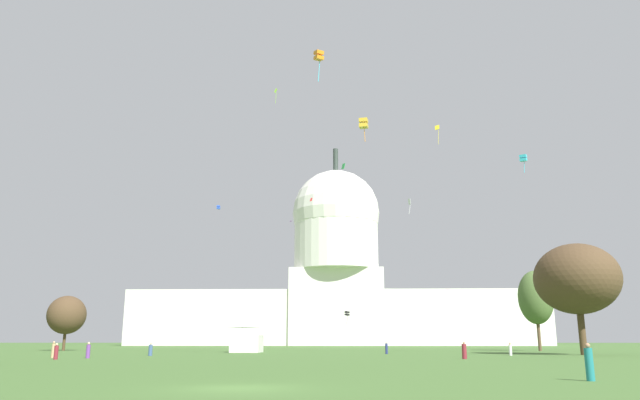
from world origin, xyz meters
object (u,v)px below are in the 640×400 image
(kite_gold_mid, at_px, (364,123))
(kite_green_high, at_px, (343,166))
(kite_pink_low, at_px, (446,291))
(kite_black_low, at_px, (347,313))
(person_denim_edge_west, at_px, (150,350))
(person_purple_mid_left, at_px, (88,351))
(kite_yellow_high, at_px, (437,129))
(kite_violet_high, at_px, (289,222))
(tree_east_mid, at_px, (577,279))
(kite_lime_high, at_px, (276,93))
(kite_orange_mid, at_px, (319,56))
(kite_blue_high, at_px, (218,207))
(tree_west_far, at_px, (67,315))
(capitol_building, at_px, (336,275))
(kite_cyan_mid, at_px, (523,158))
(person_maroon_edge_east, at_px, (464,351))
(person_navy_near_tent, at_px, (386,348))
(kite_white_mid, at_px, (409,203))
(person_teal_deep_crowd, at_px, (589,363))
(kite_red_high, at_px, (311,200))
(person_white_back_right, at_px, (510,350))
(event_tent, at_px, (247,332))
(tree_east_far, at_px, (536,297))
(person_maroon_mid_center, at_px, (56,352))
(person_tan_back_center, at_px, (53,350))

(kite_gold_mid, height_order, kite_green_high, kite_green_high)
(kite_pink_low, relative_size, kite_black_low, 0.32)
(person_denim_edge_west, bearing_deg, person_purple_mid_left, 57.18)
(person_denim_edge_west, relative_size, kite_yellow_high, 0.33)
(kite_yellow_high, xyz_separation_m, kite_black_low, (-19.67, 46.60, -37.47))
(kite_violet_high, bearing_deg, kite_green_high, -9.48)
(tree_east_mid, relative_size, kite_lime_high, 3.98)
(kite_black_low, bearing_deg, kite_orange_mid, 143.56)
(person_purple_mid_left, bearing_deg, kite_lime_high, -48.86)
(kite_blue_high, bearing_deg, tree_west_far, -109.03)
(capitol_building, xyz_separation_m, kite_yellow_high, (22.91, -82.79, 22.94))
(tree_west_far, height_order, kite_cyan_mid, kite_cyan_mid)
(tree_west_far, distance_m, person_maroon_edge_east, 76.20)
(kite_black_low, bearing_deg, kite_violet_high, 14.11)
(person_navy_near_tent, bearing_deg, kite_orange_mid, -26.46)
(kite_white_mid, bearing_deg, person_teal_deep_crowd, 8.00)
(kite_red_high, height_order, kite_gold_mid, kite_red_high)
(person_purple_mid_left, height_order, person_white_back_right, person_purple_mid_left)
(tree_east_mid, relative_size, kite_green_high, 10.32)
(kite_blue_high, bearing_deg, event_tent, -74.06)
(kite_gold_mid, distance_m, kite_cyan_mid, 26.61)
(kite_blue_high, relative_size, kite_green_high, 0.70)
(person_purple_mid_left, xyz_separation_m, kite_cyan_mid, (53.07, 22.57, 27.20))
(event_tent, distance_m, person_denim_edge_west, 21.92)
(tree_east_far, bearing_deg, capitol_building, 109.84)
(kite_lime_high, distance_m, kite_black_low, 67.92)
(person_navy_near_tent, xyz_separation_m, kite_black_low, (-4.41, 87.25, 8.37))
(tree_east_mid, height_order, kite_violet_high, kite_violet_high)
(tree_west_far, bearing_deg, person_maroon_mid_center, -65.79)
(tree_east_far, distance_m, kite_red_high, 97.21)
(kite_red_high, relative_size, kite_orange_mid, 0.30)
(person_maroon_mid_center, bearing_deg, person_teal_deep_crowd, 30.29)
(person_teal_deep_crowd, height_order, person_tan_back_center, person_tan_back_center)
(person_maroon_mid_center, relative_size, kite_black_low, 0.40)
(tree_east_far, height_order, kite_lime_high, kite_lime_high)
(tree_east_mid, distance_m, kite_white_mid, 63.23)
(tree_west_far, distance_m, kite_violet_high, 91.89)
(kite_black_low, height_order, kite_gold_mid, kite_gold_mid)
(person_navy_near_tent, distance_m, kite_yellow_high, 63.14)
(person_maroon_mid_center, distance_m, kite_lime_high, 86.00)
(person_tan_back_center, height_order, kite_green_high, kite_green_high)
(person_purple_mid_left, bearing_deg, kite_white_mid, -67.90)
(person_teal_deep_crowd, bearing_deg, person_maroon_mid_center, 45.30)
(tree_west_far, bearing_deg, kite_green_high, 12.77)
(person_purple_mid_left, relative_size, kite_gold_mid, 0.51)
(kite_red_high, bearing_deg, tree_east_mid, 14.37)
(kite_yellow_high, bearing_deg, kite_red_high, 9.08)
(person_purple_mid_left, relative_size, person_maroon_edge_east, 0.98)
(person_tan_back_center, xyz_separation_m, kite_cyan_mid, (57.12, 21.74, 27.15))
(capitol_building, bearing_deg, kite_black_low, -84.89)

